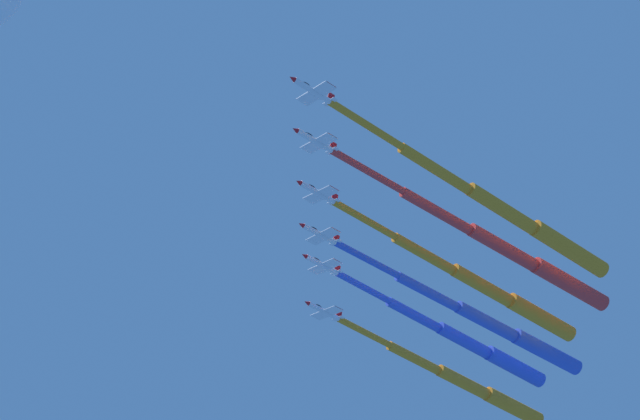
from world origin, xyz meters
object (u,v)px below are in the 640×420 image
at_px(jet_starboard_mid, 469,343).
at_px(jet_port_inner, 512,252).
at_px(jet_port_mid, 494,325).
at_px(jet_starboard_inner, 489,289).
at_px(jet_lead, 511,214).
at_px(jet_port_outer, 468,385).

bearing_deg(jet_starboard_mid, jet_port_inner, -57.12).
bearing_deg(jet_port_mid, jet_starboard_inner, -76.42).
height_order(jet_lead, jet_port_inner, jet_port_inner).
distance_m(jet_port_inner, jet_starboard_mid, 35.05).
xyz_separation_m(jet_lead, jet_port_outer, (-27.12, 53.44, 0.50)).
distance_m(jet_port_mid, jet_starboard_mid, 11.60).
distance_m(jet_starboard_inner, jet_port_mid, 13.63).
distance_m(jet_lead, jet_port_mid, 36.23).
relative_size(jet_port_inner, jet_port_outer, 1.15).
bearing_deg(jet_port_outer, jet_starboard_inner, -64.52).
relative_size(jet_starboard_inner, jet_starboard_mid, 1.07).
relative_size(jet_starboard_mid, jet_port_outer, 0.99).
xyz_separation_m(jet_lead, jet_port_mid, (-14.39, 33.25, -0.08)).
xyz_separation_m(jet_lead, jet_starboard_inner, (-11.19, 20.02, -0.73)).
bearing_deg(jet_lead, jet_starboard_mid, 118.72).
relative_size(jet_lead, jet_port_inner, 1.01).
height_order(jet_lead, jet_port_mid, jet_lead).
relative_size(jet_port_inner, jet_port_mid, 1.06).
bearing_deg(jet_port_inner, jet_starboard_mid, 122.88).
height_order(jet_starboard_inner, jet_port_outer, jet_port_outer).
xyz_separation_m(jet_port_mid, jet_port_outer, (-12.73, 20.19, 0.58)).
xyz_separation_m(jet_starboard_mid, jet_port_outer, (-4.62, 12.38, -2.23)).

